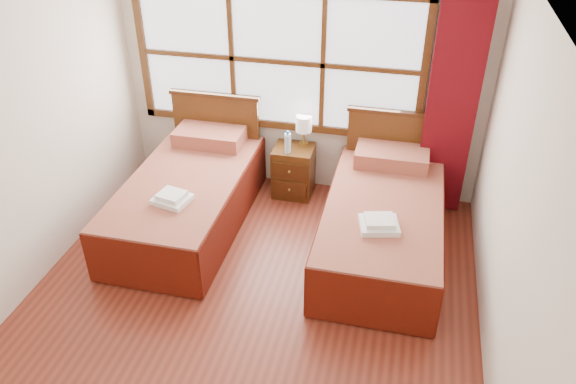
# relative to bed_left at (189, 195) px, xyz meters

# --- Properties ---
(floor) EXTENTS (4.50, 4.50, 0.00)m
(floor) POSITION_rel_bed_left_xyz_m (0.97, -1.20, -0.33)
(floor) COLOR maroon
(floor) RESTS_ON ground
(ceiling) EXTENTS (4.50, 4.50, 0.00)m
(ceiling) POSITION_rel_bed_left_xyz_m (0.97, -1.20, 2.27)
(ceiling) COLOR white
(ceiling) RESTS_ON wall_back
(wall_back) EXTENTS (4.00, 0.00, 4.00)m
(wall_back) POSITION_rel_bed_left_xyz_m (0.97, 1.05, 0.97)
(wall_back) COLOR silver
(wall_back) RESTS_ON floor
(wall_left) EXTENTS (0.00, 4.50, 4.50)m
(wall_left) POSITION_rel_bed_left_xyz_m (-1.03, -1.20, 0.97)
(wall_left) COLOR silver
(wall_left) RESTS_ON floor
(wall_right) EXTENTS (0.00, 4.50, 4.50)m
(wall_right) POSITION_rel_bed_left_xyz_m (2.97, -1.20, 0.97)
(wall_right) COLOR silver
(wall_right) RESTS_ON floor
(window) EXTENTS (3.16, 0.06, 1.56)m
(window) POSITION_rel_bed_left_xyz_m (0.72, 1.02, 1.17)
(window) COLOR white
(window) RESTS_ON wall_back
(curtain) EXTENTS (0.50, 0.16, 2.30)m
(curtain) POSITION_rel_bed_left_xyz_m (2.57, 0.91, 0.84)
(curtain) COLOR #640A11
(curtain) RESTS_ON wall_back
(bed_left) EXTENTS (1.12, 2.17, 1.09)m
(bed_left) POSITION_rel_bed_left_xyz_m (0.00, 0.00, 0.00)
(bed_left) COLOR #40220D
(bed_left) RESTS_ON floor
(bed_right) EXTENTS (1.12, 2.17, 1.09)m
(bed_right) POSITION_rel_bed_left_xyz_m (2.04, 0.00, -0.00)
(bed_right) COLOR #40220D
(bed_right) RESTS_ON floor
(nightstand) EXTENTS (0.44, 0.44, 0.59)m
(nightstand) POSITION_rel_bed_left_xyz_m (0.95, 0.80, -0.04)
(nightstand) COLOR #4D2B11
(nightstand) RESTS_ON floor
(towels_left) EXTENTS (0.38, 0.35, 0.10)m
(towels_left) POSITION_rel_bed_left_xyz_m (0.06, -0.50, 0.29)
(towels_left) COLOR white
(towels_left) RESTS_ON bed_left
(towels_right) EXTENTS (0.40, 0.37, 0.10)m
(towels_right) POSITION_rel_bed_left_xyz_m (2.02, -0.47, 0.29)
(towels_right) COLOR white
(towels_right) RESTS_ON bed_right
(lamp) EXTENTS (0.18, 0.18, 0.35)m
(lamp) POSITION_rel_bed_left_xyz_m (1.04, 0.92, 0.50)
(lamp) COLOR #B39039
(lamp) RESTS_ON nightstand
(bottle_near) EXTENTS (0.06, 0.06, 0.24)m
(bottle_near) POSITION_rel_bed_left_xyz_m (0.91, 0.69, 0.37)
(bottle_near) COLOR silver
(bottle_near) RESTS_ON nightstand
(bottle_far) EXTENTS (0.07, 0.07, 0.26)m
(bottle_far) POSITION_rel_bed_left_xyz_m (0.91, 0.70, 0.37)
(bottle_far) COLOR silver
(bottle_far) RESTS_ON nightstand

